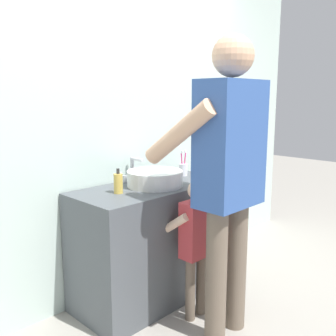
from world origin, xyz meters
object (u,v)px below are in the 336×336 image
Objects in this scene: adult_parent at (227,163)px; child_toddler at (195,237)px; toothbrush_cup at (183,169)px; soap_bottle at (118,183)px.

child_toddler is at bearing 88.48° from adult_parent.
adult_parent reaches higher than child_toddler.
toothbrush_cup reaches higher than soap_bottle.
adult_parent is at bearing -119.79° from toothbrush_cup.
child_toddler is at bearing -52.32° from soap_bottle.
adult_parent is (0.30, -0.64, 0.17)m from soap_bottle.
soap_bottle is at bearing 127.68° from child_toddler.
toothbrush_cup is 1.25× the size of soap_bottle.
adult_parent is at bearing -64.74° from soap_bottle.
child_toddler is (0.31, -0.40, -0.35)m from soap_bottle.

